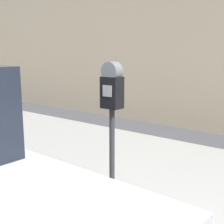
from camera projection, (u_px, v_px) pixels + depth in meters
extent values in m
cube|color=#9E9B96|center=(204.00, 192.00, 3.44)|extent=(24.00, 2.80, 0.15)
cylinder|color=#2D2D30|center=(112.00, 157.00, 2.93)|extent=(0.05, 0.05, 0.94)
cube|color=black|center=(112.00, 93.00, 2.81)|extent=(0.18, 0.13, 0.29)
cube|color=gray|center=(107.00, 91.00, 2.76)|extent=(0.10, 0.01, 0.10)
cylinder|color=slate|center=(112.00, 71.00, 2.78)|extent=(0.17, 0.11, 0.17)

